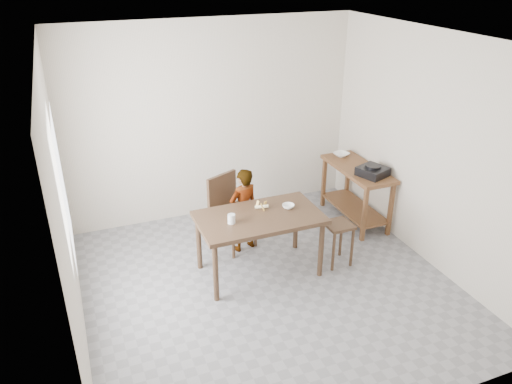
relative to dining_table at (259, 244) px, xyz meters
name	(u,v)px	position (x,y,z in m)	size (l,w,h in m)	color
floor	(269,287)	(0.00, -0.30, -0.40)	(4.00, 4.00, 0.04)	gray
ceiling	(272,38)	(0.00, -0.30, 2.35)	(4.00, 4.00, 0.04)	white
wall_back	(212,121)	(0.00, 1.72, 0.98)	(4.00, 0.04, 2.70)	beige
wall_front	(387,289)	(0.00, -2.32, 0.98)	(4.00, 0.04, 2.70)	beige
wall_left	(61,211)	(-2.02, -0.30, 0.98)	(0.04, 4.00, 2.70)	beige
wall_right	(431,151)	(2.02, -0.30, 0.98)	(0.04, 4.00, 2.70)	beige
window_pane	(63,186)	(-1.97, -0.10, 1.12)	(0.02, 1.10, 1.30)	white
dining_table	(259,244)	(0.00, 0.00, 0.00)	(1.40, 0.80, 0.75)	#422D1D
prep_counter	(355,194)	(1.72, 0.70, 0.03)	(0.50, 1.20, 0.80)	brown
child	(243,210)	(0.01, 0.55, 0.17)	(0.40, 0.26, 1.10)	white
dining_chair	(234,214)	(-0.09, 0.64, 0.10)	(0.46, 0.46, 0.94)	#422D1D
stool	(337,243)	(0.94, -0.17, -0.10)	(0.31, 0.31, 0.54)	#422D1D
glass_tumbler	(231,219)	(-0.34, -0.04, 0.43)	(0.08, 0.08, 0.10)	white
small_bowl	(288,206)	(0.38, 0.05, 0.40)	(0.14, 0.14, 0.04)	white
banana	(262,206)	(0.09, 0.15, 0.41)	(0.18, 0.13, 0.06)	gold
serving_bowl	(341,154)	(1.72, 1.14, 0.45)	(0.21, 0.21, 0.05)	white
gas_burner	(373,171)	(1.74, 0.39, 0.48)	(0.33, 0.33, 0.11)	black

